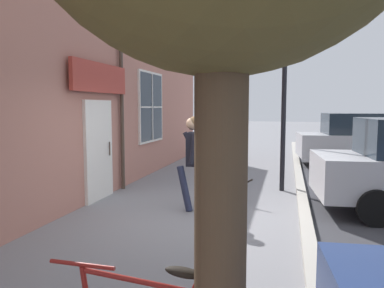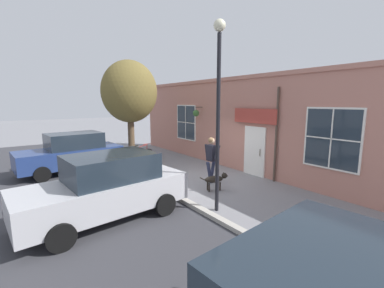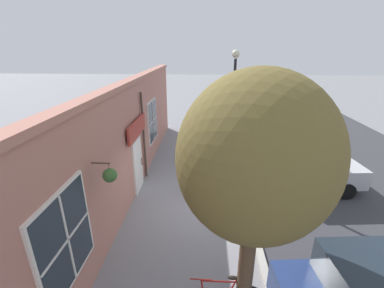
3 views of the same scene
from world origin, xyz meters
The scene contains 9 objects.
ground_plane centered at (0.00, 0.00, 0.00)m, with size 90.00×90.00×0.00m, color gray.
curb_and_road centered at (5.85, 0.00, 0.02)m, with size 10.10×28.00×0.12m.
storefront_facade centered at (-2.34, 0.00, 2.14)m, with size 0.95×18.00×4.26m.
pedestrian_walking centered at (-0.03, 0.44, 1.09)m, with size 0.61×0.55×1.79m.
dog_on_leash centered at (0.46, 1.28, 0.41)m, with size 1.06×0.48×0.64m.
street_tree_by_curb centered at (1.30, -4.17, 3.53)m, with size 2.72×2.45×5.12m.
parked_car_mid_block centered at (4.29, 1.23, 0.88)m, with size 4.44×2.23×1.75m.
parked_car_far_end centered at (4.13, 6.92, 0.88)m, with size 4.44×2.23×1.75m.
street_lamp centered at (1.57, 2.60, 3.39)m, with size 0.32×0.32×5.25m.
Camera 3 is at (0.44, -8.11, 5.38)m, focal length 24.00 mm.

